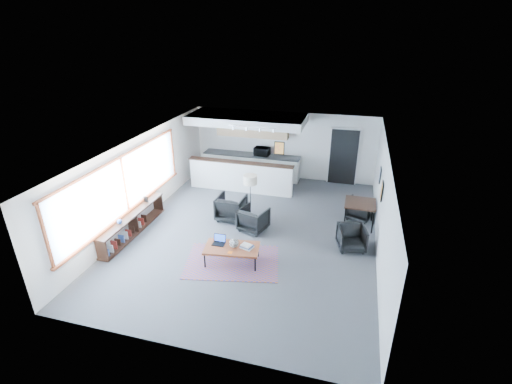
% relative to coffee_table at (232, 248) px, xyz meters
% --- Properties ---
extents(room, '(7.02, 9.02, 2.62)m').
position_rel_coffee_table_xyz_m(room, '(0.08, 1.61, 0.88)').
color(room, '#474749').
rests_on(room, ground).
extents(window, '(0.10, 5.95, 1.66)m').
position_rel_coffee_table_xyz_m(window, '(-3.38, 0.71, 1.04)').
color(window, '#8CBFFF').
rests_on(window, room).
extents(console, '(0.35, 3.00, 0.80)m').
position_rel_coffee_table_xyz_m(console, '(-3.22, 0.56, -0.09)').
color(console, black).
rests_on(console, floor).
extents(kitchenette, '(4.20, 1.96, 2.60)m').
position_rel_coffee_table_xyz_m(kitchenette, '(-1.12, 5.32, 0.96)').
color(kitchenette, white).
rests_on(kitchenette, floor).
extents(doorway, '(1.10, 0.12, 2.15)m').
position_rel_coffee_table_xyz_m(doorway, '(2.38, 6.03, 0.66)').
color(doorway, black).
rests_on(doorway, room).
extents(track_light, '(1.60, 0.07, 0.15)m').
position_rel_coffee_table_xyz_m(track_light, '(-0.51, 3.81, 2.11)').
color(track_light, silver).
rests_on(track_light, room).
extents(wall_art_lower, '(0.03, 0.38, 0.48)m').
position_rel_coffee_table_xyz_m(wall_art_lower, '(3.55, 2.01, 1.13)').
color(wall_art_lower, black).
rests_on(wall_art_lower, room).
extents(wall_art_upper, '(0.03, 0.34, 0.44)m').
position_rel_coffee_table_xyz_m(wall_art_upper, '(3.55, 3.31, 1.08)').
color(wall_art_upper, black).
rests_on(wall_art_upper, room).
extents(kilim_rug, '(2.63, 2.05, 0.01)m').
position_rel_coffee_table_xyz_m(kilim_rug, '(0.00, 0.00, -0.41)').
color(kilim_rug, brown).
rests_on(kilim_rug, floor).
extents(coffee_table, '(1.47, 0.93, 0.45)m').
position_rel_coffee_table_xyz_m(coffee_table, '(0.00, 0.00, 0.00)').
color(coffee_table, brown).
rests_on(coffee_table, floor).
extents(laptop, '(0.32, 0.26, 0.23)m').
position_rel_coffee_table_xyz_m(laptop, '(-0.37, 0.10, 0.10)').
color(laptop, black).
rests_on(laptop, coffee_table).
extents(ceramic_pot, '(0.24, 0.24, 0.24)m').
position_rel_coffee_table_xyz_m(ceramic_pot, '(0.05, 0.02, 0.15)').
color(ceramic_pot, gray).
rests_on(ceramic_pot, coffee_table).
extents(book_stack, '(0.36, 0.32, 0.09)m').
position_rel_coffee_table_xyz_m(book_stack, '(0.37, 0.07, 0.08)').
color(book_stack, silver).
rests_on(book_stack, coffee_table).
extents(coaster, '(0.11, 0.11, 0.01)m').
position_rel_coffee_table_xyz_m(coaster, '(0.03, -0.24, 0.04)').
color(coaster, '#E5590C').
rests_on(coaster, coffee_table).
extents(armchair_left, '(0.86, 0.81, 0.85)m').
position_rel_coffee_table_xyz_m(armchair_left, '(-0.77, 2.21, 0.01)').
color(armchair_left, black).
rests_on(armchair_left, floor).
extents(armchair_right, '(0.92, 0.89, 0.77)m').
position_rel_coffee_table_xyz_m(armchair_right, '(0.08, 1.73, -0.03)').
color(armchair_right, black).
rests_on(armchair_right, floor).
extents(floor_lamp, '(0.53, 0.53, 1.46)m').
position_rel_coffee_table_xyz_m(floor_lamp, '(-0.19, 2.37, 0.86)').
color(floor_lamp, black).
rests_on(floor_lamp, floor).
extents(dining_table, '(0.90, 0.90, 0.75)m').
position_rel_coffee_table_xyz_m(dining_table, '(3.08, 2.83, 0.27)').
color(dining_table, black).
rests_on(dining_table, floor).
extents(dining_chair_near, '(0.73, 0.70, 0.62)m').
position_rel_coffee_table_xyz_m(dining_chair_near, '(2.91, 1.44, -0.10)').
color(dining_chair_near, black).
rests_on(dining_chair_near, floor).
extents(dining_chair_far, '(0.70, 0.67, 0.61)m').
position_rel_coffee_table_xyz_m(dining_chair_far, '(3.08, 3.28, -0.11)').
color(dining_chair_far, black).
rests_on(dining_chair_far, floor).
extents(microwave, '(0.60, 0.37, 0.39)m').
position_rel_coffee_table_xyz_m(microwave, '(-0.70, 5.76, 0.71)').
color(microwave, black).
rests_on(microwave, kitchenette).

